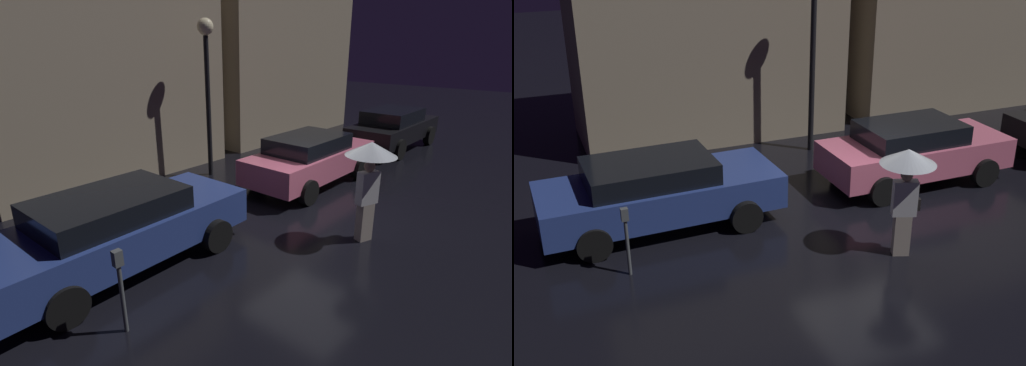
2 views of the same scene
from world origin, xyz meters
TOP-DOWN VIEW (x-y plane):
  - ground_plane at (0.00, 0.00)m, footprint 60.00×60.00m
  - building_facade_left at (-1.35, 6.50)m, footprint 6.86×3.00m
  - building_facade_right at (6.47, 6.50)m, footprint 7.22×3.00m
  - parked_car_blue at (-3.95, 1.38)m, footprint 4.63×1.97m
  - parked_car_pink at (1.81, 1.36)m, footprint 4.22×1.89m
  - parked_car_black at (7.20, 1.34)m, footprint 4.55×1.93m
  - pedestrian_with_umbrella at (-0.23, -1.35)m, footprint 0.97×0.97m
  - parking_meter at (-4.87, -0.20)m, footprint 0.12×0.10m
  - street_lamp_near at (0.56, 4.04)m, footprint 0.44×0.44m

SIDE VIEW (x-z plane):
  - ground_plane at x=0.00m, z-range 0.00..0.00m
  - parked_car_blue at x=-3.95m, z-range 0.05..1.43m
  - parked_car_pink at x=1.81m, z-range 0.05..1.44m
  - parking_meter at x=-4.87m, z-range 0.15..1.40m
  - parked_car_black at x=7.20m, z-range 0.05..1.50m
  - pedestrian_with_umbrella at x=-0.23m, z-range 0.56..2.57m
  - street_lamp_near at x=0.56m, z-range 0.94..5.30m
  - building_facade_right at x=6.47m, z-range 0.00..6.87m
  - building_facade_left at x=-1.35m, z-range 0.00..7.55m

